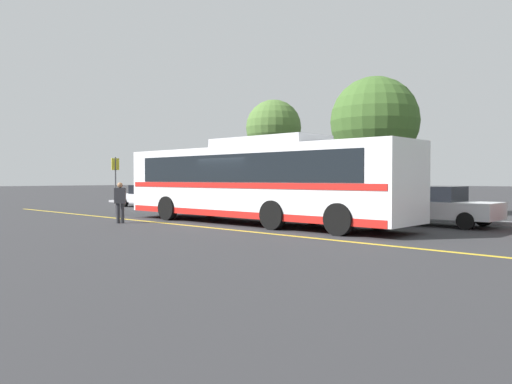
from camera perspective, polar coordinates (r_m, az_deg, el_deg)
ground_plane at (r=19.42m, az=-1.87°, el=-3.61°), size 220.00×220.00×0.00m
lane_strip_0 at (r=17.65m, az=-4.91°, el=-4.12°), size 32.65×0.20×0.01m
curb_strip at (r=23.69m, az=9.60°, el=-2.52°), size 40.65×0.36×0.15m
transit_bus at (r=19.09m, az=0.04°, el=1.36°), size 12.99×2.82×3.27m
parked_car_0 at (r=31.45m, az=-12.19°, el=-0.44°), size 4.28×2.18×1.34m
parked_car_1 at (r=26.19m, az=-4.15°, el=-0.72°), size 4.31×2.10×1.43m
parked_car_2 at (r=21.86m, az=7.26°, el=-1.21°), size 4.60×2.16×1.35m
parked_car_3 at (r=19.64m, az=20.13°, el=-1.51°), size 4.17×1.94×1.46m
pedestrian_0 at (r=20.14m, az=-15.27°, el=-0.91°), size 0.44×0.46×1.59m
bus_stop_sign at (r=24.56m, az=-15.77°, el=1.45°), size 0.07×0.40×2.76m
tree_0 at (r=25.10m, az=13.41°, el=7.87°), size 4.28×4.28×6.68m
tree_3 at (r=29.37m, az=2.03°, el=7.33°), size 3.23×3.23×6.35m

